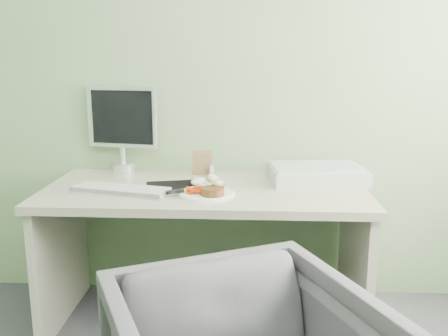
# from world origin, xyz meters

# --- Properties ---
(wall_back) EXTENTS (3.50, 0.00, 3.50)m
(wall_back) POSITION_xyz_m (0.00, 2.00, 1.35)
(wall_back) COLOR #7EA171
(wall_back) RESTS_ON floor
(desk) EXTENTS (1.60, 0.75, 0.73)m
(desk) POSITION_xyz_m (0.00, 1.62, 0.55)
(desk) COLOR #A8A18D
(desk) RESTS_ON floor
(plate) EXTENTS (0.26, 0.26, 0.01)m
(plate) POSITION_xyz_m (0.02, 1.48, 0.74)
(plate) COLOR white
(plate) RESTS_ON desk
(steak) EXTENTS (0.13, 0.13, 0.04)m
(steak) POSITION_xyz_m (0.05, 1.44, 0.76)
(steak) COLOR black
(steak) RESTS_ON plate
(potato_pile) EXTENTS (0.12, 0.09, 0.06)m
(potato_pile) POSITION_xyz_m (0.06, 1.53, 0.77)
(potato_pile) COLOR tan
(potato_pile) RESTS_ON plate
(carrot_heap) EXTENTS (0.07, 0.06, 0.04)m
(carrot_heap) POSITION_xyz_m (-0.03, 1.47, 0.77)
(carrot_heap) COLOR #EC4304
(carrot_heap) RESTS_ON plate
(steak_knife) EXTENTS (0.20, 0.14, 0.02)m
(steak_knife) POSITION_xyz_m (-0.09, 1.46, 0.76)
(steak_knife) COLOR silver
(steak_knife) RESTS_ON plate
(mousepad) EXTENTS (0.29, 0.27, 0.00)m
(mousepad) POSITION_xyz_m (-0.17, 1.63, 0.73)
(mousepad) COLOR black
(mousepad) RESTS_ON desk
(keyboard) EXTENTS (0.49, 0.25, 0.02)m
(keyboard) POSITION_xyz_m (-0.40, 1.50, 0.75)
(keyboard) COLOR white
(keyboard) RESTS_ON desk
(computer_mouse) EXTENTS (0.09, 0.12, 0.04)m
(computer_mouse) POSITION_xyz_m (-0.04, 1.67, 0.75)
(computer_mouse) COLOR white
(computer_mouse) RESTS_ON desk
(photo_frame) EXTENTS (0.11, 0.02, 0.14)m
(photo_frame) POSITION_xyz_m (-0.04, 1.89, 0.80)
(photo_frame) COLOR olive
(photo_frame) RESTS_ON desk
(eyedrop_bottle) EXTENTS (0.03, 0.03, 0.07)m
(eyedrop_bottle) POSITION_xyz_m (0.01, 1.86, 0.76)
(eyedrop_bottle) COLOR white
(eyedrop_bottle) RESTS_ON desk
(scanner) EXTENTS (0.51, 0.37, 0.07)m
(scanner) POSITION_xyz_m (0.57, 1.77, 0.77)
(scanner) COLOR silver
(scanner) RESTS_ON desk
(monitor) EXTENTS (0.40, 0.14, 0.48)m
(monitor) POSITION_xyz_m (-0.49, 1.94, 1.00)
(monitor) COLOR silver
(monitor) RESTS_ON desk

